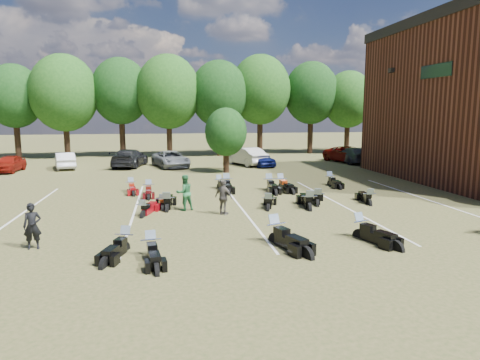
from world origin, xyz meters
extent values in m
plane|color=brown|center=(0.00, 0.00, 0.00)|extent=(160.00, 160.00, 0.00)
imported|color=maroon|center=(-18.50, 18.51, 0.65)|extent=(1.69, 3.89, 1.30)
imported|color=silver|center=(-14.73, 19.94, 0.67)|extent=(2.50, 4.30, 1.34)
imported|color=gray|center=(-6.16, 19.46, 0.68)|extent=(3.55, 5.35, 1.37)
imported|color=black|center=(-9.58, 20.27, 0.76)|extent=(3.12, 5.54, 1.51)
imported|color=#0B124F|center=(1.34, 18.85, 0.67)|extent=(2.48, 4.21, 1.34)
imported|color=#B2B2AD|center=(0.36, 19.80, 0.78)|extent=(3.23, 5.01, 1.56)
imported|color=#5C0605|center=(10.16, 20.46, 0.73)|extent=(3.85, 5.71, 1.45)
imported|color=#333438|center=(10.19, 19.81, 0.70)|extent=(2.08, 4.85, 1.39)
imported|color=black|center=(-10.93, -2.01, 0.78)|extent=(0.61, 0.44, 1.56)
imported|color=#286C3B|center=(-5.69, 2.95, 0.84)|extent=(0.99, 0.89, 1.69)
imported|color=#544F48|center=(-4.00, 1.78, 0.79)|extent=(0.93, 0.93, 1.59)
cube|color=black|center=(9.35, 12.00, 7.50)|extent=(0.30, 0.40, 0.30)
cube|color=black|center=(9.47, 7.00, 7.00)|extent=(0.06, 3.00, 0.80)
cylinder|color=black|center=(-21.00, 29.00, 2.04)|extent=(0.58, 0.58, 4.08)
ellipsoid|color=#1E4C19|center=(-21.00, 29.00, 6.33)|extent=(6.00, 6.00, 6.90)
cylinder|color=black|center=(-16.00, 29.00, 2.04)|extent=(0.58, 0.58, 4.08)
ellipsoid|color=#1E4C19|center=(-16.00, 29.00, 6.33)|extent=(6.00, 6.00, 6.90)
cylinder|color=black|center=(-11.00, 29.00, 2.04)|extent=(0.57, 0.58, 4.08)
ellipsoid|color=#1E4C19|center=(-11.00, 29.00, 6.33)|extent=(6.00, 6.00, 6.90)
cylinder|color=black|center=(-6.00, 29.00, 2.04)|extent=(0.57, 0.58, 4.08)
ellipsoid|color=#1E4C19|center=(-6.00, 29.00, 6.33)|extent=(6.00, 6.00, 6.90)
cylinder|color=black|center=(-1.00, 29.00, 2.04)|extent=(0.58, 0.58, 4.08)
ellipsoid|color=#1E4C19|center=(-1.00, 29.00, 6.33)|extent=(6.00, 6.00, 6.90)
cylinder|color=black|center=(4.00, 29.00, 2.04)|extent=(0.57, 0.58, 4.08)
ellipsoid|color=#1E4C19|center=(4.00, 29.00, 6.33)|extent=(6.00, 6.00, 6.90)
cylinder|color=black|center=(9.00, 29.00, 2.04)|extent=(0.57, 0.58, 4.08)
ellipsoid|color=#1E4C19|center=(9.00, 29.00, 6.33)|extent=(6.00, 6.00, 6.90)
cylinder|color=black|center=(14.00, 29.00, 2.04)|extent=(0.57, 0.58, 4.08)
ellipsoid|color=#1E4C19|center=(14.00, 29.00, 6.33)|extent=(6.00, 6.00, 6.90)
cylinder|color=black|center=(19.00, 29.00, 2.04)|extent=(0.58, 0.58, 4.08)
ellipsoid|color=#1E4C19|center=(19.00, 29.00, 6.33)|extent=(6.00, 6.00, 6.90)
cylinder|color=black|center=(24.00, 29.00, 2.04)|extent=(0.58, 0.58, 4.08)
ellipsoid|color=#1E4C19|center=(24.00, 29.00, 6.33)|extent=(6.00, 6.00, 6.90)
cylinder|color=black|center=(-2.00, 15.50, 0.95)|extent=(0.24, 0.24, 1.90)
sphere|color=#1E4C19|center=(-2.00, 15.50, 3.10)|extent=(3.20, 3.20, 3.20)
cube|color=silver|center=(-13.00, 3.00, 0.01)|extent=(0.10, 14.00, 0.01)
cube|color=silver|center=(-8.00, 3.00, 0.01)|extent=(0.10, 14.00, 0.01)
cube|color=silver|center=(-3.00, 3.00, 0.01)|extent=(0.10, 14.00, 0.01)
cube|color=silver|center=(2.00, 3.00, 0.01)|extent=(0.10, 14.00, 0.01)
cube|color=silver|center=(7.00, 3.00, 0.01)|extent=(0.10, 14.00, 0.01)
camera|label=1|loc=(-6.43, -16.79, 4.50)|focal=32.00mm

